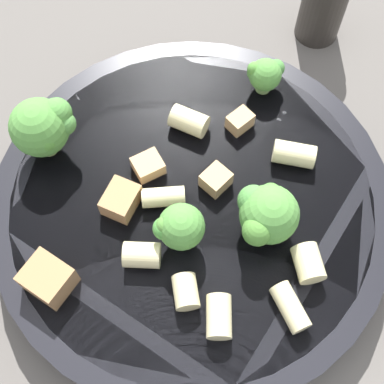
% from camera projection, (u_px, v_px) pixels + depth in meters
% --- Properties ---
extents(ground_plane, '(2.00, 2.00, 0.00)m').
position_uv_depth(ground_plane, '(192.00, 218.00, 0.39)').
color(ground_plane, '#5B5651').
extents(pasta_bowl, '(0.28, 0.28, 0.03)m').
position_uv_depth(pasta_bowl, '(192.00, 207.00, 0.38)').
color(pasta_bowl, black).
rests_on(pasta_bowl, ground_plane).
extents(broccoli_floret_0, '(0.04, 0.04, 0.05)m').
position_uv_depth(broccoli_floret_0, '(43.00, 127.00, 0.35)').
color(broccoli_floret_0, '#93B766').
rests_on(broccoli_floret_0, pasta_bowl).
extents(broccoli_floret_1, '(0.03, 0.03, 0.04)m').
position_uv_depth(broccoli_floret_1, '(179.00, 227.00, 0.33)').
color(broccoli_floret_1, '#84AD60').
rests_on(broccoli_floret_1, pasta_bowl).
extents(broccoli_floret_2, '(0.02, 0.03, 0.03)m').
position_uv_depth(broccoli_floret_2, '(265.00, 74.00, 0.39)').
color(broccoli_floret_2, '#84AD60').
rests_on(broccoli_floret_2, pasta_bowl).
extents(broccoli_floret_3, '(0.04, 0.04, 0.04)m').
position_uv_depth(broccoli_floret_3, '(266.00, 214.00, 0.33)').
color(broccoli_floret_3, '#9EC175').
rests_on(broccoli_floret_3, pasta_bowl).
extents(rigatoni_0, '(0.03, 0.02, 0.01)m').
position_uv_depth(rigatoni_0, '(290.00, 307.00, 0.32)').
color(rigatoni_0, beige).
rests_on(rigatoni_0, pasta_bowl).
extents(rigatoni_1, '(0.03, 0.03, 0.01)m').
position_uv_depth(rigatoni_1, '(163.00, 197.00, 0.36)').
color(rigatoni_1, beige).
rests_on(rigatoni_1, pasta_bowl).
extents(rigatoni_2, '(0.03, 0.03, 0.02)m').
position_uv_depth(rigatoni_2, '(219.00, 317.00, 0.32)').
color(rigatoni_2, beige).
rests_on(rigatoni_2, pasta_bowl).
extents(rigatoni_3, '(0.03, 0.02, 0.02)m').
position_uv_depth(rigatoni_3, '(308.00, 263.00, 0.33)').
color(rigatoni_3, beige).
rests_on(rigatoni_3, pasta_bowl).
extents(rigatoni_4, '(0.03, 0.03, 0.02)m').
position_uv_depth(rigatoni_4, '(294.00, 154.00, 0.37)').
color(rigatoni_4, beige).
rests_on(rigatoni_4, pasta_bowl).
extents(rigatoni_5, '(0.03, 0.02, 0.02)m').
position_uv_depth(rigatoni_5, '(186.00, 292.00, 0.33)').
color(rigatoni_5, beige).
rests_on(rigatoni_5, pasta_bowl).
extents(rigatoni_6, '(0.03, 0.03, 0.02)m').
position_uv_depth(rigatoni_6, '(142.00, 255.00, 0.34)').
color(rigatoni_6, beige).
rests_on(rigatoni_6, pasta_bowl).
extents(rigatoni_7, '(0.03, 0.03, 0.02)m').
position_uv_depth(rigatoni_7, '(189.00, 121.00, 0.38)').
color(rigatoni_7, beige).
rests_on(rigatoni_7, pasta_bowl).
extents(chicken_chunk_0, '(0.02, 0.02, 0.01)m').
position_uv_depth(chicken_chunk_0, '(219.00, 184.00, 0.36)').
color(chicken_chunk_0, tan).
rests_on(chicken_chunk_0, pasta_bowl).
extents(chicken_chunk_1, '(0.03, 0.03, 0.02)m').
position_uv_depth(chicken_chunk_1, '(121.00, 200.00, 0.35)').
color(chicken_chunk_1, '#A87A4C').
rests_on(chicken_chunk_1, pasta_bowl).
extents(chicken_chunk_2, '(0.04, 0.03, 0.02)m').
position_uv_depth(chicken_chunk_2, '(45.00, 274.00, 0.33)').
color(chicken_chunk_2, '#A87A4C').
rests_on(chicken_chunk_2, pasta_bowl).
extents(chicken_chunk_3, '(0.02, 0.02, 0.01)m').
position_uv_depth(chicken_chunk_3, '(240.00, 121.00, 0.38)').
color(chicken_chunk_3, tan).
rests_on(chicken_chunk_3, pasta_bowl).
extents(chicken_chunk_4, '(0.02, 0.02, 0.01)m').
position_uv_depth(chicken_chunk_4, '(148.00, 166.00, 0.37)').
color(chicken_chunk_4, tan).
rests_on(chicken_chunk_4, pasta_bowl).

